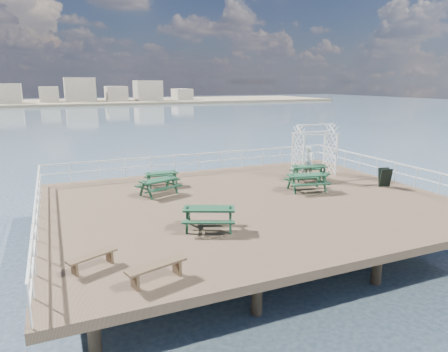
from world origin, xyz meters
TOP-DOWN VIEW (x-y plane):
  - ground at (0.00, 0.00)m, footprint 18.00×14.00m
  - sea_backdrop at (12.54, 134.07)m, footprint 300.00×300.00m
  - railing at (-0.07, 2.57)m, footprint 17.77×13.76m
  - picnic_table_a at (-2.99, 4.27)m, footprint 1.69×1.38m
  - picnic_table_b at (-3.58, 2.61)m, footprint 2.18×1.98m
  - picnic_table_c at (3.42, 0.43)m, footprint 2.18×1.89m
  - picnic_table_d at (-3.01, -2.62)m, footprint 2.33×2.15m
  - picnic_table_e at (4.82, 2.21)m, footprint 2.19×1.94m
  - flat_bench_near at (-7.31, -4.30)m, footprint 1.50×0.92m
  - flat_bench_far at (-5.78, -5.80)m, footprint 1.79×0.88m
  - trellis_arbor at (5.87, 3.26)m, footprint 2.44×1.39m
  - sandwich_board at (7.59, -0.52)m, footprint 0.71×0.60m
  - person at (5.15, 2.74)m, footprint 0.66×0.44m

SIDE VIEW (x-z plane):
  - sea_backdrop at x=12.54m, z-range -5.11..4.09m
  - ground at x=0.00m, z-range -0.30..0.00m
  - flat_bench_near at x=-7.31m, z-range 0.11..0.53m
  - flat_bench_far at x=-5.78m, z-range 0.12..0.63m
  - sandwich_board at x=7.59m, z-range -0.01..0.98m
  - picnic_table_a at x=-2.99m, z-range 0.11..0.92m
  - picnic_table_b at x=-3.58m, z-range 0.12..0.99m
  - picnic_table_e at x=4.82m, z-range 0.13..1.04m
  - picnic_table_d at x=-3.01m, z-range 0.13..1.04m
  - picnic_table_c at x=3.42m, z-range 0.13..1.06m
  - railing at x=-0.07m, z-range 0.32..1.42m
  - person at x=5.15m, z-range 0.00..1.79m
  - trellis_arbor at x=5.87m, z-range -0.17..2.80m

